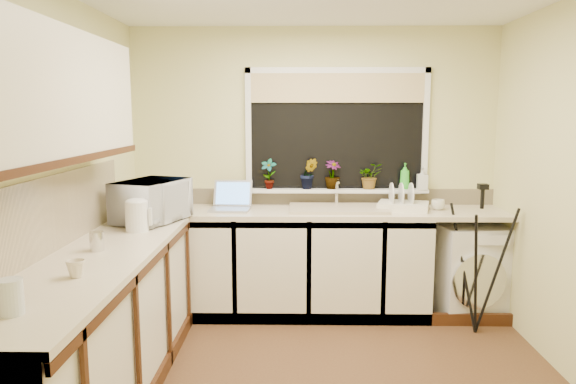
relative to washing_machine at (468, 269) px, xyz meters
The scene contains 32 objects.
floor 1.83m from the washing_machine, 137.55° to the right, with size 3.20×3.20×0.00m, color brown.
wall_back 1.59m from the washing_machine, 167.52° to the left, with size 3.20×3.20×0.00m, color beige.
wall_front 3.13m from the washing_machine, 116.00° to the right, with size 3.20×3.20×0.00m, color beige.
wall_left 3.27m from the washing_machine, 157.53° to the right, with size 3.00×3.00×0.00m, color beige.
base_cabinet_back 1.65m from the washing_machine, behind, with size 2.55×0.60×0.86m, color silver.
base_cabinet_left 3.02m from the washing_machine, 150.09° to the right, with size 0.54×2.40×0.86m, color silver.
worktop_back 1.41m from the washing_machine, behind, with size 3.20×0.60×0.04m, color beige.
worktop_left 3.06m from the washing_machine, 150.09° to the right, with size 0.60×2.40×0.04m, color beige.
upper_cabinet 3.52m from the washing_machine, 149.01° to the right, with size 0.28×1.90×0.70m, color silver.
splashback_left 3.36m from the washing_machine, 152.60° to the right, with size 0.02×2.40×0.45m, color beige.
splashback_back 1.47m from the washing_machine, 168.01° to the left, with size 3.20×0.02×0.14m, color beige.
window_glass 1.64m from the washing_machine, 166.10° to the left, with size 1.50×0.02×1.00m, color black.
window_blind 1.92m from the washing_machine, 167.31° to the left, with size 1.50×0.02×0.25m, color tan.
windowsill 1.31m from the washing_machine, 168.78° to the left, with size 1.60×0.14×0.03m, color white.
sink 1.24m from the washing_machine, behind, with size 0.82×0.46×0.03m, color tan.
faucet 1.30m from the washing_machine, behind, with size 0.03×0.03×0.24m, color silver.
washing_machine is the anchor object (origin of this frame).
laptop 2.11m from the washing_machine, behind, with size 0.35×0.35×0.23m.
kettle 2.78m from the washing_machine, 161.99° to the right, with size 0.16×0.16×0.20m, color white.
dish_rack 0.78m from the washing_machine, behind, with size 0.41×0.31×0.06m, color #EEE8CE.
tripod 0.47m from the washing_machine, 98.13° to the right, with size 0.58×0.58×1.18m, color black, non-canonical shape.
glass_jug 3.59m from the washing_machine, 137.97° to the right, with size 0.10×0.10×0.15m, color silver.
steel_jar 3.04m from the washing_machine, 152.80° to the right, with size 0.08×0.08×0.12m, color silver.
microwave 2.69m from the washing_machine, 168.89° to the right, with size 0.56×0.38×0.31m, color white.
plant_a 1.90m from the washing_machine, behind, with size 0.14×0.09×0.27m, color #999999.
plant_b 1.59m from the washing_machine, behind, with size 0.15×0.12×0.27m, color #999999.
plant_c 1.41m from the washing_machine, 169.54° to the left, with size 0.14×0.14×0.25m, color #999999.
plant_d 1.15m from the washing_machine, 165.58° to the left, with size 0.21×0.18×0.23m, color #999999.
soap_bottle_green 0.96m from the washing_machine, 158.10° to the left, with size 0.09×0.09×0.23m, color green.
soap_bottle_clear 0.87m from the washing_machine, 153.31° to the left, with size 0.09×0.09×0.19m, color #999999.
cup_back 0.62m from the washing_machine, behind, with size 0.11×0.11×0.09m, color silver.
cup_left 3.23m from the washing_machine, 143.87° to the right, with size 0.09×0.09×0.09m, color beige.
Camera 1 is at (-0.15, -3.20, 1.71)m, focal length 33.04 mm.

